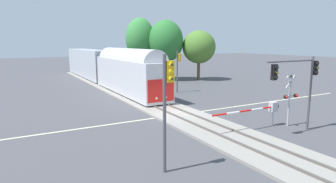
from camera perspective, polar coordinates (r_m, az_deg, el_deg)
name	(u,v)px	position (r m, az deg, el deg)	size (l,w,h in m)	color
ground_plane	(177,115)	(24.49, 1.82, -4.72)	(220.00, 220.00, 0.00)	#47474C
road_centre_stripe	(177,115)	(24.48, 1.82, -4.71)	(44.00, 0.20, 0.01)	beige
railway_track	(177,114)	(24.46, 1.82, -4.50)	(4.40, 80.00, 0.32)	gray
commuter_train	(106,66)	(42.65, -12.43, 5.06)	(3.04, 37.76, 5.16)	silver
crossing_gate_near	(266,109)	(21.90, 19.11, -3.26)	(6.19, 0.40, 1.80)	#B7B7BC
crossing_signal_mast	(290,95)	(22.62, 23.30, -0.60)	(1.36, 0.44, 3.87)	#B2B2B7
traffic_signal_near_left	(167,95)	(13.04, -0.16, -0.65)	(0.53, 0.38, 5.62)	#4C4C51
traffic_signal_far_side	(178,65)	(35.03, 2.07, 5.39)	(0.53, 0.38, 5.15)	#4C4C51
traffic_signal_near_right	(300,76)	(21.06, 24.92, 2.85)	(4.90, 0.38, 5.19)	#4C4C51
elm_centre_background	(140,39)	(47.86, -5.62, 10.45)	(4.76, 4.76, 10.17)	brown
oak_far_right	(166,41)	(46.77, -0.44, 10.05)	(5.65, 5.65, 9.77)	#4C3828
maple_right_background	(199,47)	(47.26, 6.23, 8.84)	(5.40, 5.40, 8.10)	brown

